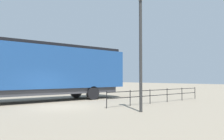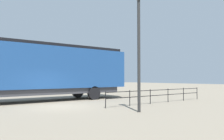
% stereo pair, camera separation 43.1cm
% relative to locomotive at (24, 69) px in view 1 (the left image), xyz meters
% --- Properties ---
extents(ground_plane, '(120.00, 120.00, 0.00)m').
position_rel_locomotive_xyz_m(ground_plane, '(3.89, 1.02, -2.45)').
color(ground_plane, gray).
extents(locomotive, '(2.99, 17.65, 4.39)m').
position_rel_locomotive_xyz_m(locomotive, '(0.00, 0.00, 0.00)').
color(locomotive, navy).
rests_on(locomotive, ground_plane).
extents(lamp_post, '(0.51, 0.51, 6.40)m').
position_rel_locomotive_xyz_m(lamp_post, '(8.57, 3.24, 2.02)').
color(lamp_post, '#2D2D2D').
rests_on(lamp_post, ground_plane).
extents(platform_fence, '(0.05, 9.56, 1.00)m').
position_rel_locomotive_xyz_m(platform_fence, '(6.31, 7.48, -1.79)').
color(platform_fence, black).
rests_on(platform_fence, ground_plane).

